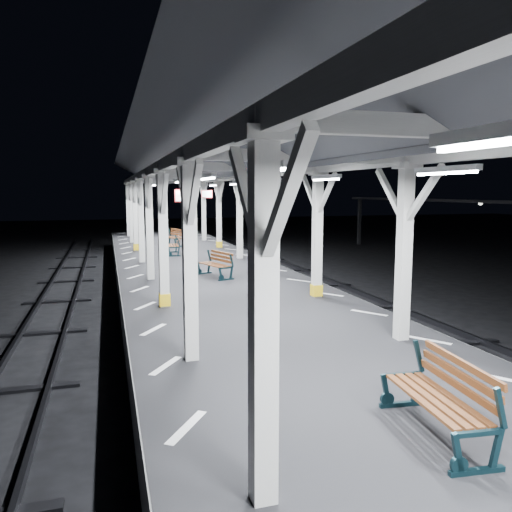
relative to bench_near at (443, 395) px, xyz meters
name	(u,v)px	position (x,y,z in m)	size (l,w,h in m)	color
ground	(268,365)	(-0.34, 5.42, -1.48)	(120.00, 120.00, 0.00)	black
platform	(268,343)	(-0.34, 5.42, -0.98)	(6.00, 50.00, 1.00)	black
hazard_stripes_left	(153,330)	(-2.79, 5.42, -0.48)	(1.00, 48.00, 0.01)	silver
hazard_stripes_right	(369,313)	(2.11, 5.42, -0.48)	(1.00, 48.00, 0.01)	silver
track_left	(19,387)	(-5.34, 5.42, -1.40)	(2.20, 60.00, 0.16)	#2D2D33
track_right	(460,342)	(4.66, 5.42, -1.40)	(2.20, 60.00, 0.16)	#2D2D33
canopy	(269,154)	(-0.34, 5.40, 3.09)	(5.40, 49.00, 4.65)	silver
bench_near	(443,395)	(0.00, 0.00, 0.00)	(0.78, 1.71, 0.90)	black
bench_mid	(217,264)	(-0.21, 11.25, -0.04)	(0.98, 1.62, 0.82)	black
bench_far	(175,245)	(-0.76, 17.51, -0.05)	(0.67, 1.54, 0.81)	black
bench_extra	(174,237)	(-0.32, 21.19, -0.03)	(1.04, 1.67, 0.85)	black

